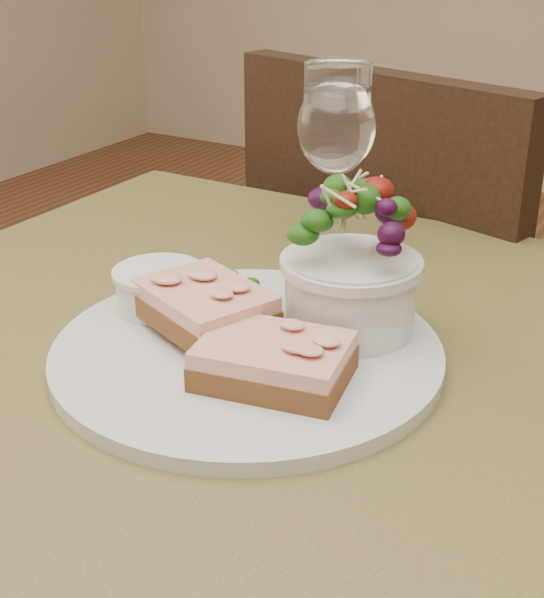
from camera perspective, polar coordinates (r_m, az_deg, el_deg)
The scene contains 9 objects.
cafe_table at distance 0.68m, azimuth -1.42°, elevation -12.60°, with size 0.80×0.80×0.75m.
chair_far at distance 1.37m, azimuth 10.54°, elevation -9.96°, with size 0.52×0.52×0.90m.
dinner_plate at distance 0.65m, azimuth -1.72°, elevation -3.67°, with size 0.30×0.30×0.01m, color silver.
sandwich_front at distance 0.59m, azimuth 0.13°, elevation -4.26°, with size 0.12×0.09×0.03m.
sandwich_back at distance 0.66m, azimuth -4.63°, elevation -0.45°, with size 0.13×0.11×0.03m.
ramekin at distance 0.70m, azimuth -7.74°, elevation 0.81°, with size 0.07×0.07×0.04m.
salad_bowl at distance 0.65m, azimuth 5.46°, elevation 2.68°, with size 0.10×0.10×0.13m.
garnish at distance 0.74m, azimuth -2.81°, elevation 1.26°, with size 0.05×0.04×0.02m.
wine_glass at distance 0.82m, azimuth 4.43°, elevation 11.27°, with size 0.08×0.08×0.18m.
Camera 1 is at (0.29, -0.46, 1.07)m, focal length 50.00 mm.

